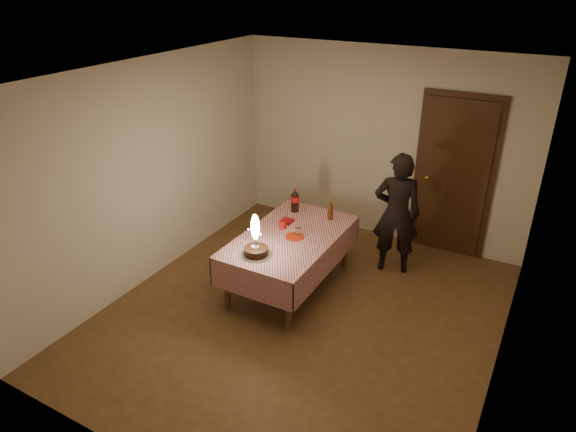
{
  "coord_description": "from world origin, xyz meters",
  "views": [
    {
      "loc": [
        2.11,
        -4.12,
        3.46
      ],
      "look_at": [
        -0.39,
        0.39,
        0.95
      ],
      "focal_mm": 32.0,
      "sensor_mm": 36.0,
      "label": 1
    }
  ],
  "objects_px": {
    "red_plate": "(295,237)",
    "photographer": "(397,213)",
    "birthday_cake": "(256,245)",
    "dining_table": "(290,242)",
    "clear_cup": "(298,231)",
    "red_cup": "(283,224)",
    "amber_bottle_right": "(330,211)",
    "cola_bottle": "(295,200)"
  },
  "relations": [
    {
      "from": "red_cup",
      "to": "clear_cup",
      "type": "distance_m",
      "value": 0.24
    },
    {
      "from": "dining_table",
      "to": "red_plate",
      "type": "xyz_separation_m",
      "value": [
        0.07,
        -0.01,
        0.1
      ]
    },
    {
      "from": "clear_cup",
      "to": "photographer",
      "type": "height_order",
      "value": "photographer"
    },
    {
      "from": "red_cup",
      "to": "amber_bottle_right",
      "type": "relative_size",
      "value": 0.39
    },
    {
      "from": "cola_bottle",
      "to": "amber_bottle_right",
      "type": "distance_m",
      "value": 0.49
    },
    {
      "from": "dining_table",
      "to": "clear_cup",
      "type": "xyz_separation_m",
      "value": [
        0.08,
        0.06,
        0.14
      ]
    },
    {
      "from": "red_plate",
      "to": "red_cup",
      "type": "relative_size",
      "value": 2.2
    },
    {
      "from": "dining_table",
      "to": "clear_cup",
      "type": "distance_m",
      "value": 0.17
    },
    {
      "from": "clear_cup",
      "to": "cola_bottle",
      "type": "bearing_deg",
      "value": 121.91
    },
    {
      "from": "dining_table",
      "to": "birthday_cake",
      "type": "relative_size",
      "value": 3.59
    },
    {
      "from": "cola_bottle",
      "to": "red_cup",
      "type": "bearing_deg",
      "value": -78.32
    },
    {
      "from": "dining_table",
      "to": "red_plate",
      "type": "relative_size",
      "value": 7.82
    },
    {
      "from": "red_plate",
      "to": "clear_cup",
      "type": "relative_size",
      "value": 2.44
    },
    {
      "from": "dining_table",
      "to": "red_cup",
      "type": "height_order",
      "value": "red_cup"
    },
    {
      "from": "amber_bottle_right",
      "to": "cola_bottle",
      "type": "bearing_deg",
      "value": -179.66
    },
    {
      "from": "birthday_cake",
      "to": "amber_bottle_right",
      "type": "relative_size",
      "value": 1.88
    },
    {
      "from": "birthday_cake",
      "to": "amber_bottle_right",
      "type": "xyz_separation_m",
      "value": [
        0.33,
        1.16,
        -0.01
      ]
    },
    {
      "from": "dining_table",
      "to": "birthday_cake",
      "type": "xyz_separation_m",
      "value": [
        -0.11,
        -0.56,
        0.22
      ]
    },
    {
      "from": "red_plate",
      "to": "red_cup",
      "type": "bearing_deg",
      "value": 151.53
    },
    {
      "from": "red_cup",
      "to": "cola_bottle",
      "type": "relative_size",
      "value": 0.31
    },
    {
      "from": "red_cup",
      "to": "amber_bottle_right",
      "type": "xyz_separation_m",
      "value": [
        0.39,
        0.48,
        0.07
      ]
    },
    {
      "from": "birthday_cake",
      "to": "red_plate",
      "type": "relative_size",
      "value": 2.18
    },
    {
      "from": "red_plate",
      "to": "photographer",
      "type": "bearing_deg",
      "value": 47.72
    },
    {
      "from": "dining_table",
      "to": "red_cup",
      "type": "relative_size",
      "value": 17.2
    },
    {
      "from": "birthday_cake",
      "to": "cola_bottle",
      "type": "height_order",
      "value": "birthday_cake"
    },
    {
      "from": "red_cup",
      "to": "photographer",
      "type": "distance_m",
      "value": 1.39
    },
    {
      "from": "red_plate",
      "to": "dining_table",
      "type": "bearing_deg",
      "value": 174.0
    },
    {
      "from": "red_plate",
      "to": "birthday_cake",
      "type": "bearing_deg",
      "value": -107.15
    },
    {
      "from": "dining_table",
      "to": "clear_cup",
      "type": "relative_size",
      "value": 19.11
    },
    {
      "from": "red_cup",
      "to": "dining_table",
      "type": "bearing_deg",
      "value": -35.71
    },
    {
      "from": "dining_table",
      "to": "amber_bottle_right",
      "type": "xyz_separation_m",
      "value": [
        0.23,
        0.6,
        0.21
      ]
    },
    {
      "from": "birthday_cake",
      "to": "amber_bottle_right",
      "type": "height_order",
      "value": "birthday_cake"
    },
    {
      "from": "red_plate",
      "to": "clear_cup",
      "type": "xyz_separation_m",
      "value": [
        0.01,
        0.06,
        0.04
      ]
    },
    {
      "from": "red_plate",
      "to": "photographer",
      "type": "distance_m",
      "value": 1.31
    },
    {
      "from": "dining_table",
      "to": "birthday_cake",
      "type": "height_order",
      "value": "birthday_cake"
    },
    {
      "from": "dining_table",
      "to": "amber_bottle_right",
      "type": "relative_size",
      "value": 6.75
    },
    {
      "from": "dining_table",
      "to": "amber_bottle_right",
      "type": "height_order",
      "value": "amber_bottle_right"
    },
    {
      "from": "clear_cup",
      "to": "red_cup",
      "type": "bearing_deg",
      "value": 166.19
    },
    {
      "from": "birthday_cake",
      "to": "photographer",
      "type": "height_order",
      "value": "photographer"
    },
    {
      "from": "dining_table",
      "to": "cola_bottle",
      "type": "height_order",
      "value": "cola_bottle"
    },
    {
      "from": "cola_bottle",
      "to": "clear_cup",
      "type": "bearing_deg",
      "value": -58.09
    },
    {
      "from": "red_plate",
      "to": "clear_cup",
      "type": "bearing_deg",
      "value": 80.74
    }
  ]
}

